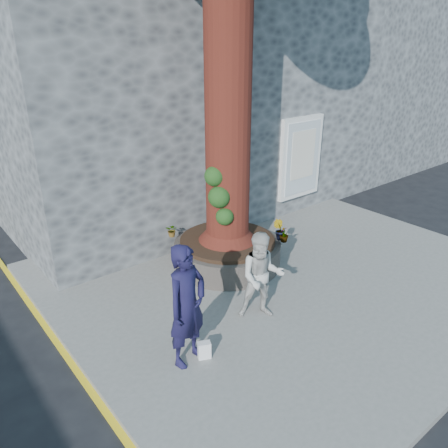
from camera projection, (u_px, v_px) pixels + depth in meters
ground at (264, 325)px, 7.77m from camera, size 120.00×120.00×0.00m
pavement at (282, 274)px, 9.32m from camera, size 9.00×8.00×0.12m
yellow_line at (75, 370)px, 6.72m from camera, size 0.10×30.00×0.01m
stone_shop at (162, 93)px, 13.10m from camera, size 10.30×8.30×6.30m
neighbour_shop at (330, 82)px, 17.78m from camera, size 6.00×8.00×6.00m
planter at (227, 252)px, 9.49m from camera, size 2.30×2.30×0.60m
man at (187, 306)px, 6.38m from camera, size 0.80×0.62×1.95m
woman at (262, 276)px, 7.52m from camera, size 0.99×0.95×1.60m
shopping_bag at (204, 350)px, 6.75m from camera, size 0.23×0.19×0.28m
plant_a at (223, 213)px, 10.23m from camera, size 0.24×0.25×0.40m
plant_b at (279, 230)px, 9.29m from camera, size 0.29×0.30×0.43m
plant_c at (284, 234)px, 9.19m from camera, size 0.24×0.24×0.34m
plant_d at (172, 230)px, 9.43m from camera, size 0.34×0.35×0.29m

